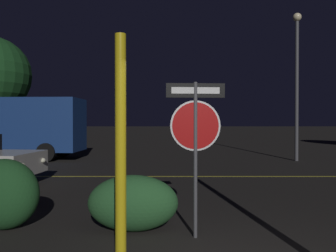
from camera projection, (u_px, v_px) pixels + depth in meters
The scene contains 7 objects.
road_center_stripe at pixel (191, 176), 10.68m from camera, with size 43.04×0.12×0.01m, color gold.
stop_sign at pixel (194, 127), 5.02m from camera, with size 0.91×0.07×2.39m.
yellow_pole_left at pixel (119, 155), 3.76m from camera, with size 0.13×0.13×2.79m, color yellow.
hedge_bush_1 at pixel (2, 194), 5.41m from camera, with size 1.15×0.79×1.17m, color #1E4C23.
hedge_bush_2 at pixel (131, 203), 5.34m from camera, with size 1.48×0.80×0.91m, color #285B2D.
delivery_truck at pixel (13, 125), 15.68m from camera, with size 6.20×2.50×2.90m.
street_lamp at pixel (295, 73), 14.95m from camera, with size 0.38×0.38×6.75m.
Camera 1 is at (-0.80, -3.47, 1.78)m, focal length 35.00 mm.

